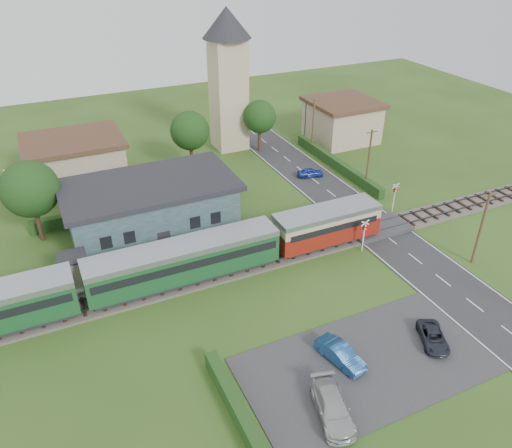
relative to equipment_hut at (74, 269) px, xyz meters
name	(u,v)px	position (x,y,z in m)	size (l,w,h in m)	color
ground	(299,266)	(18.00, -5.20, -1.75)	(120.00, 120.00, 0.00)	#2D4C19
railway_track	(288,253)	(18.00, -3.20, -1.64)	(76.00, 3.20, 0.49)	#4C443D
road	(391,240)	(28.00, -5.20, -1.72)	(6.00, 70.00, 0.05)	#28282B
car_park	(365,365)	(16.50, -17.20, -1.71)	(17.00, 9.00, 0.08)	#333335
crossing_deck	(378,228)	(28.00, -3.20, -1.52)	(6.20, 3.40, 0.45)	#333335
platform	(171,260)	(8.00, 0.00, -1.52)	(30.00, 3.00, 0.45)	gray
equipment_hut	(74,269)	(0.00, 0.00, 0.00)	(2.30, 2.30, 2.55)	#C3B08C
station_building	(151,207)	(8.00, 5.79, 0.95)	(16.00, 9.00, 5.30)	#2A4648
train	(146,270)	(5.15, -3.20, 0.43)	(43.20, 2.90, 3.40)	#232328
church_tower	(228,70)	(23.00, 22.80, 8.48)	(6.00, 6.00, 17.60)	#C3B08C
house_west	(76,161)	(3.00, 19.80, 1.04)	(10.80, 8.80, 5.50)	tan
house_east	(342,120)	(38.00, 18.80, 1.05)	(8.80, 8.80, 5.50)	tan
hedge_carpark	(237,408)	(7.00, -17.20, -1.15)	(0.80, 9.00, 1.20)	#193814
hedge_roadside	(337,164)	(32.20, 10.80, -1.15)	(0.80, 18.00, 1.20)	#193814
hedge_station	(142,205)	(8.00, 10.30, -1.10)	(22.00, 0.80, 1.30)	#193814
tree_a	(30,189)	(-2.00, 8.80, 3.63)	(5.20, 5.20, 8.00)	#332316
tree_b	(190,131)	(16.00, 17.80, 3.27)	(4.60, 4.60, 7.34)	#332316
tree_c	(260,117)	(26.00, 19.80, 2.91)	(4.20, 4.20, 6.78)	#332316
utility_pole_b	(481,227)	(32.20, -11.20, 1.88)	(1.40, 0.22, 7.00)	#473321
utility_pole_c	(369,159)	(32.20, 4.80, 1.88)	(1.40, 0.22, 7.00)	#473321
utility_pole_d	(313,125)	(32.20, 16.80, 1.88)	(1.40, 0.22, 7.00)	#473321
crossing_signal_near	(364,231)	(24.40, -5.61, 0.39)	(0.84, 0.28, 3.28)	silver
crossing_signal_far	(395,193)	(31.60, -0.81, 0.39)	(0.84, 0.28, 3.28)	silver
streetlamp_west	(10,189)	(-4.00, 14.80, 1.29)	(0.30, 0.30, 5.15)	#3F3F47
streetlamp_east	(306,116)	(34.00, 21.80, 1.29)	(0.30, 0.30, 5.15)	#3F3F47
car_on_road	(310,172)	(28.04, 10.05, -1.18)	(1.23, 3.06, 1.04)	#1F389F
car_park_blue	(340,354)	(15.08, -16.17, -1.04)	(1.33, 3.81, 1.26)	#1C4C86
car_park_silver	(332,407)	(12.22, -19.70, -1.00)	(1.88, 4.63, 1.34)	#B3B3B3
car_park_dark	(433,337)	(22.06, -17.49, -1.18)	(1.63, 3.54, 0.98)	#242834
pedestrian_near	(247,230)	(15.42, 0.13, -0.38)	(0.67, 0.44, 1.84)	gray
pedestrian_far	(107,267)	(2.55, -0.21, -0.39)	(0.89, 0.69, 1.82)	gray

